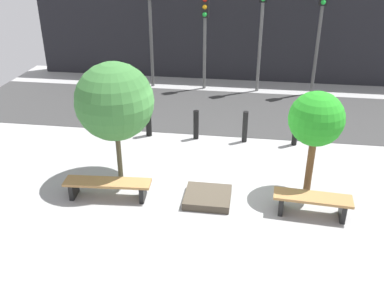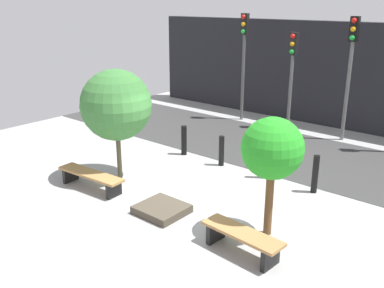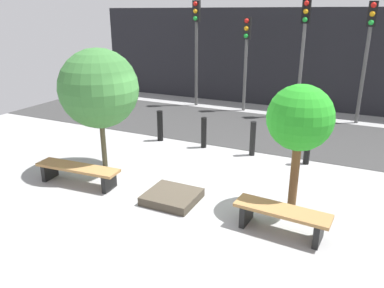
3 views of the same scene
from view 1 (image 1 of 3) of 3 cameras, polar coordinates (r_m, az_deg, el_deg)
ground_plane at (r=10.51m, az=2.60°, el=-5.00°), size 18.00×18.00×0.00m
road_strip at (r=14.65m, az=4.51°, el=4.38°), size 18.00×4.03×0.01m
building_facade at (r=17.74m, az=5.69°, el=14.64°), size 16.20×0.50×3.81m
bench_left at (r=9.93m, az=-11.17°, el=-5.44°), size 1.99×0.58×0.43m
bench_right at (r=9.53m, az=15.73°, el=-7.38°), size 1.67×0.59×0.46m
planter_bed at (r=9.76m, az=2.09°, el=-7.09°), size 1.03×0.96×0.18m
tree_behind_left_bench at (r=9.99m, az=-10.29°, el=5.58°), size 1.83×1.83×2.91m
tree_behind_right_bench at (r=9.67m, az=16.24°, el=3.12°), size 1.22×1.22×2.45m
bollard_far_left at (r=12.72m, az=-5.82°, el=3.01°), size 0.17×0.17×0.91m
bollard_left at (r=12.47m, az=0.54°, el=2.58°), size 0.16×0.16×0.88m
bollard_center at (r=12.36m, az=7.08°, el=2.29°), size 0.15×0.15×0.93m
bollard_right at (r=12.42m, az=13.64°, el=1.93°), size 0.15×0.15×0.97m
traffic_light_west at (r=16.56m, az=-5.63°, el=16.91°), size 0.28×0.27×4.06m
traffic_light_mid_west at (r=16.27m, az=1.72°, el=15.49°), size 0.28×0.27×3.47m
traffic_light_mid_east at (r=16.10m, az=9.30°, el=16.40°), size 0.28×0.27×4.05m
traffic_light_east at (r=16.26m, az=16.79°, el=15.60°), size 0.28×0.27×3.98m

